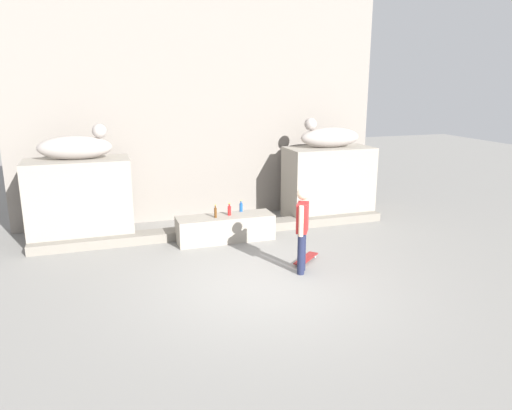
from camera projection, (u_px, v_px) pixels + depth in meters
The scene contains 13 objects.
ground_plane at pixel (265, 287), 8.76m from camera, with size 40.00×40.00×0.00m, color gray.
facade_wall at pixel (200, 105), 12.72m from camera, with size 9.59×0.60×5.95m, color gray.
pedestal_left at pixel (80, 200), 11.07m from camera, with size 2.27×1.12×1.89m, color gray.
pedestal_right at pixel (328, 183), 12.99m from camera, with size 2.27×1.12×1.89m, color gray.
statue_reclining_left at pixel (76, 147), 10.77m from camera, with size 1.65×0.73×0.78m.
statue_reclining_right at pixel (329, 137), 12.67m from camera, with size 1.63×0.67×0.78m.
ledge_block at pixel (225, 228), 11.21m from camera, with size 2.23×0.68×0.59m, color gray.
skater at pixel (302, 226), 9.19m from camera, with size 0.35×0.48×1.67m.
skateboard at pixel (306, 259), 9.94m from camera, with size 0.73×0.68×0.08m.
bottle_red at pixel (229, 210), 11.16m from camera, with size 0.08×0.08×0.28m.
bottle_blue at pixel (241, 207), 11.48m from camera, with size 0.08×0.08×0.27m.
bottle_brown at pixel (215, 212), 10.96m from camera, with size 0.06×0.06×0.30m.
stair_step at pixel (220, 230), 11.71m from camera, with size 8.54×0.50×0.21m, color gray.
Camera 1 is at (-2.71, -7.65, 3.62)m, focal length 34.15 mm.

